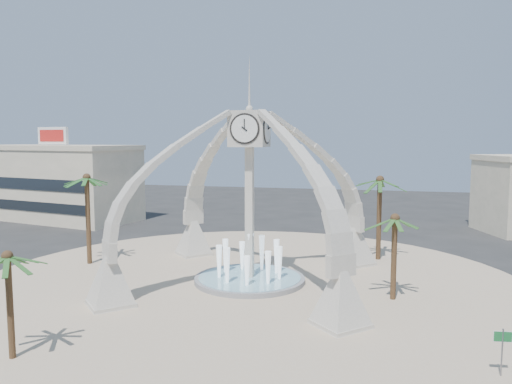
% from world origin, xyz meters
% --- Properties ---
extents(ground, '(140.00, 140.00, 0.00)m').
position_xyz_m(ground, '(0.00, 0.00, 0.00)').
color(ground, '#282828').
rests_on(ground, ground).
extents(plaza, '(40.00, 40.00, 0.06)m').
position_xyz_m(plaza, '(0.00, 0.00, 0.03)').
color(plaza, '#C0AB8E').
rests_on(plaza, ground).
extents(clock_tower, '(17.94, 17.94, 16.30)m').
position_xyz_m(clock_tower, '(-0.00, -0.00, 6.49)').
color(clock_tower, beige).
rests_on(clock_tower, ground).
extents(fountain, '(8.00, 8.00, 3.62)m').
position_xyz_m(fountain, '(0.00, 0.00, 0.29)').
color(fountain, '#949497').
rests_on(fountain, ground).
extents(building_nw, '(23.75, 13.73, 11.90)m').
position_xyz_m(building_nw, '(-32.00, 22.00, 4.83)').
color(building_nw, beige).
rests_on(building_nw, ground).
extents(palm_east, '(4.10, 4.10, 6.05)m').
position_xyz_m(palm_east, '(9.99, -1.54, 5.26)').
color(palm_east, brown).
rests_on(palm_east, ground).
extents(palm_west, '(5.18, 5.18, 8.00)m').
position_xyz_m(palm_west, '(-14.30, 1.93, 7.09)').
color(palm_west, brown).
rests_on(palm_west, ground).
extents(palm_north, '(4.71, 4.71, 7.74)m').
position_xyz_m(palm_north, '(8.97, 9.31, 6.81)').
color(palm_north, brown).
rests_on(palm_north, ground).
extents(palm_south, '(4.23, 4.23, 5.58)m').
position_xyz_m(palm_south, '(-7.61, -14.98, 4.88)').
color(palm_south, brown).
rests_on(palm_south, ground).
extents(street_sign, '(0.80, 0.12, 2.19)m').
position_xyz_m(street_sign, '(14.35, -11.30, 1.56)').
color(street_sign, slate).
rests_on(street_sign, ground).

